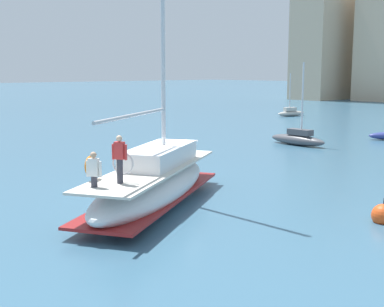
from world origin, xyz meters
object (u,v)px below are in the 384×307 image
object	(u,v)px
main_sailboat	(154,182)
moored_cutter_left	(291,112)
mooring_buoy	(383,215)
moored_ketch_distant	(298,138)

from	to	relation	value
main_sailboat	moored_cutter_left	size ratio (longest dim) A/B	2.84
mooring_buoy	moored_cutter_left	bearing A→B (deg)	131.05
main_sailboat	mooring_buoy	xyz separation A→B (m)	(7.01, 4.37, -0.68)
moored_cutter_left	main_sailboat	bearing A→B (deg)	-60.40
moored_ketch_distant	moored_cutter_left	bearing A→B (deg)	127.91
moored_ketch_distant	mooring_buoy	world-z (taller)	moored_ketch_distant
mooring_buoy	main_sailboat	bearing A→B (deg)	-148.04
moored_ketch_distant	mooring_buoy	distance (m)	18.33
moored_ketch_distant	main_sailboat	bearing A→B (deg)	-70.99
moored_cutter_left	mooring_buoy	world-z (taller)	moored_cutter_left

